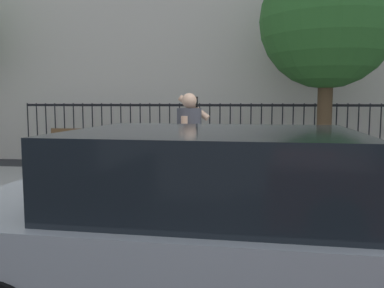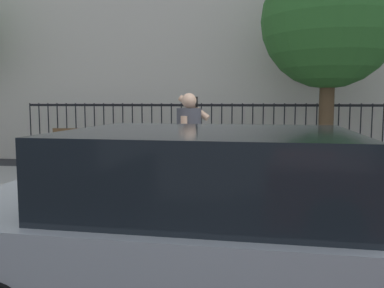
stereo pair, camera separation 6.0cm
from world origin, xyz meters
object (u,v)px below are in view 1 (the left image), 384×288
parked_hatchback (233,233)px  street_bench (92,150)px  street_tree_mid (328,22)px  pedestrian_on_phone (189,142)px

parked_hatchback → street_bench: size_ratio=2.68×
street_bench → street_tree_mid: 5.63m
pedestrian_on_phone → street_tree_mid: 4.89m
street_bench → street_tree_mid: street_tree_mid is taller
parked_hatchback → street_tree_mid: bearing=74.2°
pedestrian_on_phone → street_tree_mid: size_ratio=0.34×
parked_hatchback → street_tree_mid: (1.78, 6.26, 2.62)m
street_tree_mid → street_bench: bearing=-167.1°
street_bench → street_tree_mid: bearing=12.9°
street_tree_mid → parked_hatchback: bearing=-105.8°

